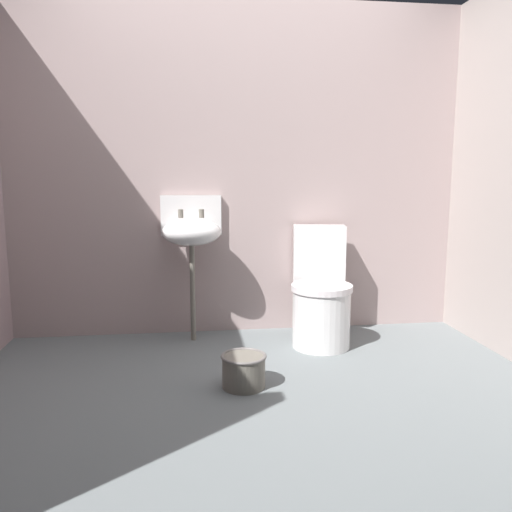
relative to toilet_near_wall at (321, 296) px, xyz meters
The scene contains 5 objects.
ground_plane 1.11m from the toilet_near_wall, 119.32° to the right, with size 3.58×2.94×0.08m, color slate.
wall_back 1.06m from the toilet_near_wall, 142.21° to the left, with size 3.58×0.10×2.32m, color #A8918F.
toilet_near_wall is the anchor object (origin of this frame).
sink 0.98m from the toilet_near_wall, 167.62° to the left, with size 0.42×0.35×0.99m.
bucket 0.93m from the toilet_near_wall, 131.15° to the right, with size 0.25×0.25×0.18m.
Camera 1 is at (-0.34, -2.35, 1.12)m, focal length 35.80 mm.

